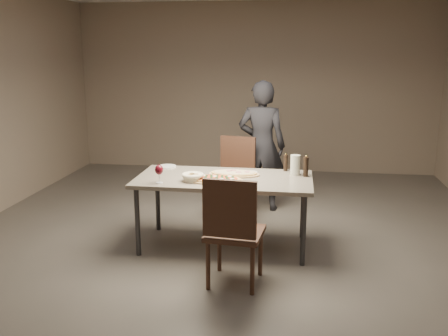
# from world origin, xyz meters

# --- Properties ---
(room) EXTENTS (7.00, 7.00, 7.00)m
(room) POSITION_xyz_m (0.00, 0.00, 1.40)
(room) COLOR #57514A
(room) RESTS_ON ground
(dining_table) EXTENTS (1.80, 0.90, 0.75)m
(dining_table) POSITION_xyz_m (0.00, 0.00, 0.69)
(dining_table) COLOR slate
(dining_table) RESTS_ON ground
(zucchini_pizza) EXTENTS (0.60, 0.33, 0.05)m
(zucchini_pizza) POSITION_xyz_m (-0.08, -0.15, 0.77)
(zucchini_pizza) COLOR tan
(zucchini_pizza) RESTS_ON dining_table
(ham_pizza) EXTENTS (0.53, 0.30, 0.04)m
(ham_pizza) POSITION_xyz_m (0.09, 0.12, 0.77)
(ham_pizza) COLOR tan
(ham_pizza) RESTS_ON dining_table
(bread_basket) EXTENTS (0.22, 0.22, 0.08)m
(bread_basket) POSITION_xyz_m (-0.29, -0.19, 0.80)
(bread_basket) COLOR beige
(bread_basket) RESTS_ON dining_table
(oil_dish) EXTENTS (0.14, 0.14, 0.02)m
(oil_dish) POSITION_xyz_m (0.26, 0.22, 0.76)
(oil_dish) COLOR white
(oil_dish) RESTS_ON dining_table
(pepper_mill_left) EXTENTS (0.05, 0.05, 0.19)m
(pepper_mill_left) POSITION_xyz_m (0.62, 0.38, 0.84)
(pepper_mill_left) COLOR black
(pepper_mill_left) RESTS_ON dining_table
(pepper_mill_right) EXTENTS (0.06, 0.06, 0.22)m
(pepper_mill_right) POSITION_xyz_m (0.83, 0.17, 0.86)
(pepper_mill_right) COLOR black
(pepper_mill_right) RESTS_ON dining_table
(carafe) EXTENTS (0.10, 0.10, 0.21)m
(carafe) POSITION_xyz_m (0.72, 0.21, 0.86)
(carafe) COLOR silver
(carafe) RESTS_ON dining_table
(wine_glass) EXTENTS (0.08, 0.08, 0.18)m
(wine_glass) POSITION_xyz_m (-0.60, -0.31, 0.88)
(wine_glass) COLOR silver
(wine_glass) RESTS_ON dining_table
(side_plate) EXTENTS (0.20, 0.20, 0.01)m
(side_plate) POSITION_xyz_m (-0.70, 0.37, 0.76)
(side_plate) COLOR white
(side_plate) RESTS_ON dining_table
(chair_near) EXTENTS (0.52, 0.52, 1.00)m
(chair_near) POSITION_xyz_m (0.21, -0.92, 0.56)
(chair_near) COLOR #3D2519
(chair_near) RESTS_ON ground
(chair_far) EXTENTS (0.54, 0.54, 0.99)m
(chair_far) POSITION_xyz_m (-0.01, 1.00, 0.55)
(chair_far) COLOR #3D2519
(chair_far) RESTS_ON ground
(diner) EXTENTS (0.64, 0.45, 1.67)m
(diner) POSITION_xyz_m (0.29, 1.34, 0.83)
(diner) COLOR black
(diner) RESTS_ON ground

